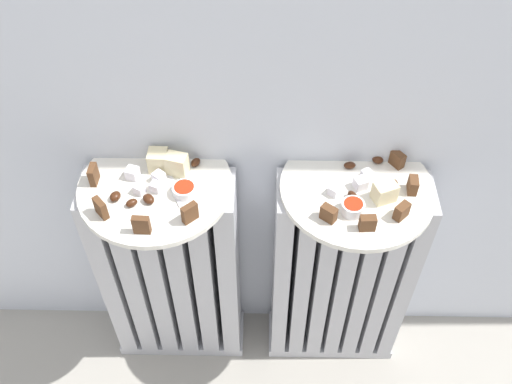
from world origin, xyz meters
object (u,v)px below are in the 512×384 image
object	(u,v)px
jam_bowl_right	(353,207)
fork	(172,188)
radiator_left	(172,275)
plate_left	(155,186)
jam_bowl_left	(184,190)
radiator_right	(340,277)
plate_right	(357,189)

from	to	relation	value
jam_bowl_right	fork	xyz separation A→B (m)	(-0.35, 0.05, -0.01)
radiator_left	plate_left	bearing A→B (deg)	0.00
plate_left	jam_bowl_left	size ratio (longest dim) A/B	6.53
jam_bowl_left	fork	distance (m)	0.03
jam_bowl_left	fork	xyz separation A→B (m)	(-0.03, 0.01, -0.01)
radiator_right	plate_left	size ratio (longest dim) A/B	2.00
plate_right	fork	bearing A→B (deg)	-178.18
radiator_right	plate_left	world-z (taller)	plate_left
jam_bowl_right	fork	size ratio (longest dim) A/B	0.52
plate_right	jam_bowl_right	size ratio (longest dim) A/B	6.95
plate_right	jam_bowl_left	distance (m)	0.34
jam_bowl_left	fork	size ratio (longest dim) A/B	0.55
fork	plate_right	bearing A→B (deg)	1.82
plate_right	jam_bowl_right	distance (m)	0.07
radiator_left	plate_right	size ratio (longest dim) A/B	2.00
radiator_right	plate_left	bearing A→B (deg)	-180.00
radiator_right	plate_right	xyz separation A→B (m)	(-0.00, -0.00, 0.32)
jam_bowl_left	fork	bearing A→B (deg)	154.66
radiator_left	jam_bowl_left	world-z (taller)	jam_bowl_left
radiator_right	jam_bowl_left	size ratio (longest dim) A/B	13.02
plate_right	fork	xyz separation A→B (m)	(-0.37, -0.01, 0.01)
radiator_right	plate_right	world-z (taller)	plate_right
radiator_left	fork	distance (m)	0.33
plate_left	fork	size ratio (longest dim) A/B	3.59
radiator_left	jam_bowl_right	distance (m)	0.52
radiator_right	jam_bowl_right	size ratio (longest dim) A/B	13.87
plate_right	jam_bowl_left	world-z (taller)	jam_bowl_left
radiator_left	radiator_right	world-z (taller)	same
jam_bowl_left	jam_bowl_right	bearing A→B (deg)	-7.14
fork	jam_bowl_right	bearing A→B (deg)	-8.60
plate_left	jam_bowl_right	distance (m)	0.39
plate_left	jam_bowl_right	bearing A→B (deg)	-9.49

